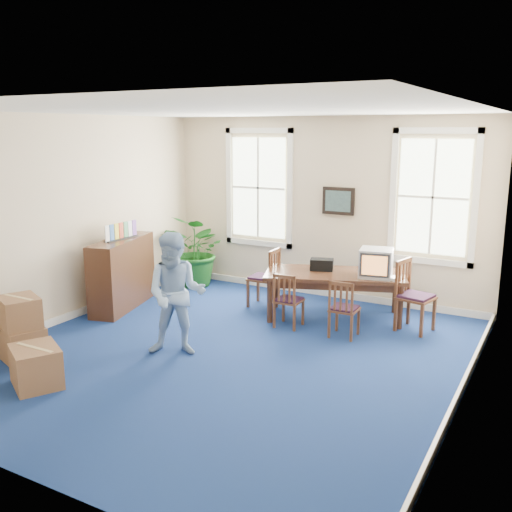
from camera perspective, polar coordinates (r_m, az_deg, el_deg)
The scene contains 25 objects.
floor at distance 7.83m, azimuth -2.81°, elevation -9.74°, with size 6.50×6.50×0.00m, color navy.
ceiling at distance 7.25m, azimuth -3.09°, elevation 14.39°, with size 6.50×6.50×0.00m, color white.
wall_back at distance 10.24m, azimuth 6.74°, elevation 4.78°, with size 6.50×6.50×0.00m, color beige.
wall_front at distance 5.00m, azimuth -23.09°, elevation -4.30°, with size 6.50×6.50×0.00m, color beige.
wall_left at distance 9.29m, azimuth -18.88°, elevation 3.41°, with size 6.50×6.50×0.00m, color beige.
wall_right at distance 6.35m, azimuth 20.72°, elevation -0.68°, with size 6.50×6.50×0.00m, color beige.
baseboard_back at distance 10.53m, azimuth 6.46°, elevation -3.58°, with size 6.00×0.04×0.12m, color white.
baseboard_left at distance 9.62m, azimuth -18.12°, elevation -5.69°, with size 0.04×6.50×0.12m, color white.
baseboard_right at distance 6.85m, azimuth 19.45°, elevation -13.30°, with size 0.04×6.50×0.12m, color white.
window_left at distance 10.74m, azimuth 0.27°, elevation 6.83°, with size 1.40×0.12×2.20m, color white, non-canonical shape.
window_right at distance 9.63m, azimuth 17.29°, elevation 5.62°, with size 1.40×0.12×2.20m, color white, non-canonical shape.
wall_picture at distance 10.07m, azimuth 8.24°, elevation 5.46°, with size 0.58×0.06×0.48m, color black, non-canonical shape.
conference_table at distance 9.24m, azimuth 7.83°, elevation -3.88°, with size 2.19×0.99×0.75m, color #462718, non-canonical shape.
crt_tv at distance 8.93m, azimuth 11.92°, elevation -0.68°, with size 0.48×0.53×0.44m, color #B7B7BC, non-canonical shape.
game_console at distance 8.85m, azimuth 13.61°, elevation -2.19°, with size 0.15×0.18×0.05m, color white.
equipment_bag at distance 9.25m, azimuth 6.59°, elevation -0.85°, with size 0.37×0.24×0.18m, color black.
chair_near_left at distance 8.73m, azimuth 3.31°, elevation -4.37°, with size 0.39×0.39×0.86m, color brown, non-canonical shape.
chair_near_right at distance 8.40m, azimuth 8.83°, elevation -5.16°, with size 0.39×0.39×0.86m, color brown, non-canonical shape.
chair_end_left at distance 9.72m, azimuth 0.74°, elevation -2.13°, with size 0.45×0.45×1.01m, color brown, non-canonical shape.
chair_end_right at distance 8.83m, azimuth 15.71°, elevation -3.90°, with size 0.48×0.48×1.07m, color brown, non-canonical shape.
man at distance 7.64m, azimuth -7.98°, elevation -3.81°, with size 0.81×0.63×1.66m, color #8BAED9.
credenza at distance 9.89m, azimuth -13.24°, elevation -1.47°, with size 0.46×1.60×1.26m, color #462718.
brochure_rack at distance 9.72m, azimuth -13.37°, elevation 2.98°, with size 0.12×0.68×0.30m, color #99999E, non-canonical shape.
potted_plant at distance 10.98m, azimuth -5.91°, elevation 0.53°, with size 1.25×1.09×1.39m, color #155116.
cardboard_boxes at distance 7.98m, azimuth -20.79°, elevation -6.69°, with size 1.57×1.57×0.90m, color #8A5F3F, non-canonical shape.
Camera 1 is at (3.84, -6.15, 2.96)m, focal length 40.00 mm.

